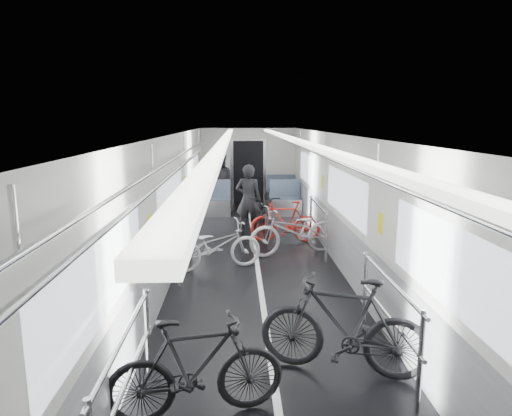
{
  "coord_description": "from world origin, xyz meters",
  "views": [
    {
      "loc": [
        -0.36,
        -7.61,
        2.65
      ],
      "look_at": [
        0.0,
        1.06,
        0.97
      ],
      "focal_mm": 32.0,
      "sensor_mm": 36.0,
      "label": 1
    }
  ],
  "objects": [
    {
      "name": "bike_left_far",
      "position": [
        -0.76,
        0.29,
        0.44
      ],
      "size": [
        1.78,
        1.05,
        0.88
      ],
      "primitive_type": "imported",
      "rotation": [
        0.0,
        0.0,
        1.87
      ],
      "color": "#BABABF",
      "rests_on": "floor"
    },
    {
      "name": "person_standing",
      "position": [
        -0.1,
        2.76,
        0.83
      ],
      "size": [
        0.68,
        0.53,
        1.66
      ],
      "primitive_type": "imported",
      "rotation": [
        0.0,
        0.0,
        2.91
      ],
      "color": "black",
      "rests_on": "floor"
    },
    {
      "name": "person_seated",
      "position": [
        -0.87,
        5.55,
        0.87
      ],
      "size": [
        0.88,
        0.7,
        1.75
      ],
      "primitive_type": "imported",
      "rotation": [
        0.0,
        0.0,
        3.19
      ],
      "color": "#2C2931",
      "rests_on": "floor"
    },
    {
      "name": "bike_right_mid",
      "position": [
        0.76,
        1.14,
        0.49
      ],
      "size": [
        1.97,
        1.15,
        0.98
      ],
      "primitive_type": "imported",
      "rotation": [
        0.0,
        0.0,
        -1.29
      ],
      "color": "#A4A4A9",
      "rests_on": "floor"
    },
    {
      "name": "bike_right_near",
      "position": [
        0.74,
        -3.21,
        0.54
      ],
      "size": [
        1.85,
        1.03,
        1.07
      ],
      "primitive_type": "imported",
      "rotation": [
        0.0,
        0.0,
        -1.89
      ],
      "color": "black",
      "rests_on": "floor"
    },
    {
      "name": "car_shell",
      "position": [
        0.0,
        1.78,
        1.13
      ],
      "size": [
        3.02,
        14.01,
        2.41
      ],
      "color": "black",
      "rests_on": "ground"
    },
    {
      "name": "bike_right_far",
      "position": [
        0.69,
        2.09,
        0.46
      ],
      "size": [
        1.57,
        0.56,
        0.92
      ],
      "primitive_type": "imported",
      "rotation": [
        0.0,
        0.0,
        -1.65
      ],
      "color": "red",
      "rests_on": "floor"
    },
    {
      "name": "bike_aisle",
      "position": [
        0.21,
        2.66,
        0.5
      ],
      "size": [
        0.83,
        1.94,
        0.99
      ],
      "primitive_type": "imported",
      "rotation": [
        0.0,
        0.0,
        0.09
      ],
      "color": "black",
      "rests_on": "floor"
    },
    {
      "name": "bike_left_mid",
      "position": [
        -0.74,
        -3.88,
        0.48
      ],
      "size": [
        1.65,
        0.75,
        0.96
      ],
      "primitive_type": "imported",
      "rotation": [
        0.0,
        0.0,
        1.76
      ],
      "color": "black",
      "rests_on": "floor"
    }
  ]
}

